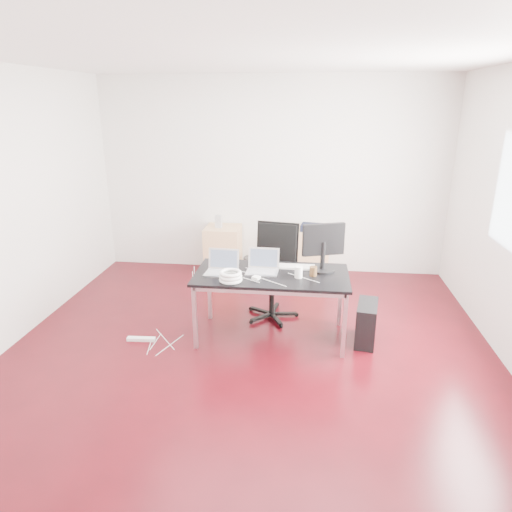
# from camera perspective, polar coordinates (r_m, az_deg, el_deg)

# --- Properties ---
(room_shell) EXTENTS (5.00, 5.00, 5.00)m
(room_shell) POSITION_cam_1_polar(r_m,az_deg,el_deg) (4.24, -0.37, 4.69)
(room_shell) COLOR #37060C
(room_shell) RESTS_ON ground
(desk) EXTENTS (1.60, 0.80, 0.73)m
(desk) POSITION_cam_1_polar(r_m,az_deg,el_deg) (4.78, 1.96, -2.81)
(desk) COLOR black
(desk) RESTS_ON ground
(office_chair) EXTENTS (0.55, 0.57, 1.08)m
(office_chair) POSITION_cam_1_polar(r_m,az_deg,el_deg) (5.32, 2.25, -1.35)
(office_chair) COLOR black
(office_chair) RESTS_ON ground
(filing_cabinet_left) EXTENTS (0.50, 0.50, 0.70)m
(filing_cabinet_left) POSITION_cam_1_polar(r_m,az_deg,el_deg) (6.76, -4.12, 0.76)
(filing_cabinet_left) COLOR tan
(filing_cabinet_left) RESTS_ON ground
(filing_cabinet_right) EXTENTS (0.50, 0.50, 0.70)m
(filing_cabinet_right) POSITION_cam_1_polar(r_m,az_deg,el_deg) (6.65, 6.82, 0.36)
(filing_cabinet_right) COLOR tan
(filing_cabinet_right) RESTS_ON ground
(pc_tower) EXTENTS (0.27, 0.48, 0.44)m
(pc_tower) POSITION_cam_1_polar(r_m,az_deg,el_deg) (4.99, 13.63, -8.14)
(pc_tower) COLOR black
(pc_tower) RESTS_ON ground
(wastebasket) EXTENTS (0.25, 0.25, 0.28)m
(wastebasket) POSITION_cam_1_polar(r_m,az_deg,el_deg) (6.68, -0.54, -1.31)
(wastebasket) COLOR black
(wastebasket) RESTS_ON ground
(power_strip) EXTENTS (0.30, 0.08, 0.04)m
(power_strip) POSITION_cam_1_polar(r_m,az_deg,el_deg) (5.12, -14.17, -10.03)
(power_strip) COLOR white
(power_strip) RESTS_ON ground
(laptop_left) EXTENTS (0.35, 0.27, 0.23)m
(laptop_left) POSITION_cam_1_polar(r_m,az_deg,el_deg) (4.79, -4.27, -1.43)
(laptop_left) COLOR silver
(laptop_left) RESTS_ON desk
(laptop_right) EXTENTS (0.34, 0.27, 0.23)m
(laptop_right) POSITION_cam_1_polar(r_m,az_deg,el_deg) (4.80, 0.84, -1.31)
(laptop_right) COLOR silver
(laptop_right) RESTS_ON desk
(monitor) EXTENTS (0.44, 0.26, 0.51)m
(monitor) POSITION_cam_1_polar(r_m,az_deg,el_deg) (4.82, 8.41, 1.42)
(monitor) COLOR black
(monitor) RESTS_ON desk
(keyboard) EXTENTS (0.44, 0.15, 0.02)m
(keyboard) POSITION_cam_1_polar(r_m,az_deg,el_deg) (4.94, 4.81, -1.34)
(keyboard) COLOR white
(keyboard) RESTS_ON desk
(cup_white) EXTENTS (0.10, 0.10, 0.12)m
(cup_white) POSITION_cam_1_polar(r_m,az_deg,el_deg) (4.65, 5.34, -2.02)
(cup_white) COLOR white
(cup_white) RESTS_ON desk
(cup_brown) EXTENTS (0.09, 0.09, 0.10)m
(cup_brown) POSITION_cam_1_polar(r_m,az_deg,el_deg) (4.72, 7.17, -1.90)
(cup_brown) COLOR #4F341B
(cup_brown) RESTS_ON desk
(cable_coil) EXTENTS (0.24, 0.24, 0.11)m
(cable_coil) POSITION_cam_1_polar(r_m,az_deg,el_deg) (4.55, -3.20, -2.55)
(cable_coil) COLOR white
(cable_coil) RESTS_ON desk
(power_adapter) EXTENTS (0.09, 0.09, 0.03)m
(power_adapter) POSITION_cam_1_polar(r_m,az_deg,el_deg) (4.61, 0.02, -2.73)
(power_adapter) COLOR white
(power_adapter) RESTS_ON desk
(speaker) EXTENTS (0.10, 0.09, 0.18)m
(speaker) POSITION_cam_1_polar(r_m,az_deg,el_deg) (6.62, -4.70, 4.32)
(speaker) COLOR #9E9E9E
(speaker) RESTS_ON filing_cabinet_left
(navy_garment) EXTENTS (0.33, 0.28, 0.09)m
(navy_garment) POSITION_cam_1_polar(r_m,az_deg,el_deg) (6.50, 7.00, 3.56)
(navy_garment) COLOR black
(navy_garment) RESTS_ON filing_cabinet_right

